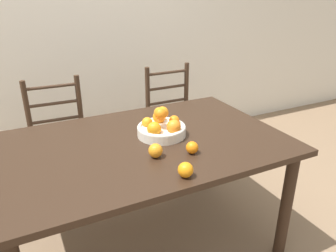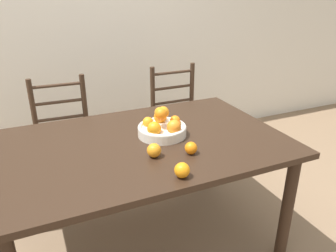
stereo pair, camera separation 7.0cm
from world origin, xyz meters
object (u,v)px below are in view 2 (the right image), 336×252
orange_loose_1 (191,148)px  orange_loose_2 (182,170)px  fruit_bowl (162,127)px  chair_right (179,122)px  chair_left (65,141)px  orange_loose_0 (154,150)px

orange_loose_1 → orange_loose_2: 0.23m
fruit_bowl → chair_right: bearing=57.6°
chair_left → orange_loose_1: bearing=-60.6°
fruit_bowl → orange_loose_0: fruit_bowl is taller
chair_right → orange_loose_2: bearing=-115.2°
fruit_bowl → orange_loose_1: bearing=-80.3°
orange_loose_0 → fruit_bowl: bearing=57.9°
chair_right → orange_loose_1: bearing=-112.7°
fruit_bowl → chair_left: size_ratio=0.30×
fruit_bowl → orange_loose_0: (-0.14, -0.23, -0.02)m
fruit_bowl → orange_loose_2: fruit_bowl is taller
orange_loose_1 → chair_left: bearing=117.1°
orange_loose_1 → chair_right: 1.17m
orange_loose_2 → chair_left: 1.32m
fruit_bowl → orange_loose_2: 0.47m
orange_loose_0 → orange_loose_1: (0.19, -0.05, -0.00)m
fruit_bowl → orange_loose_2: size_ratio=3.92×
fruit_bowl → orange_loose_0: size_ratio=3.84×
orange_loose_1 → chair_right: bearing=67.1°
orange_loose_2 → orange_loose_0: bearing=100.9°
fruit_bowl → chair_right: (0.49, 0.76, -0.34)m
orange_loose_0 → chair_left: size_ratio=0.08×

